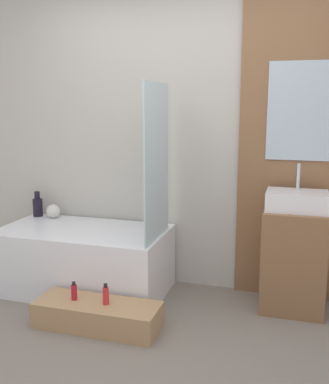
{
  "coord_description": "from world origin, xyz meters",
  "views": [
    {
      "loc": [
        0.9,
        -2.1,
        1.56
      ],
      "look_at": [
        0.07,
        0.69,
        0.99
      ],
      "focal_mm": 42.0,
      "sensor_mm": 36.0,
      "label": 1
    }
  ],
  "objects": [
    {
      "name": "bottle_soap_secondary",
      "position": [
        -0.33,
        0.59,
        0.25
      ],
      "size": [
        0.04,
        0.04,
        0.15
      ],
      "color": "red",
      "rests_on": "wooden_step_bench"
    },
    {
      "name": "wall_wood_accent",
      "position": [
        0.91,
        1.53,
        1.31
      ],
      "size": [
        0.94,
        0.04,
        2.6
      ],
      "color": "brown",
      "rests_on": "ground_plane"
    },
    {
      "name": "glass_shower_screen",
      "position": [
        -0.11,
        1.09,
        1.13
      ],
      "size": [
        0.01,
        0.58,
        1.18
      ],
      "primitive_type": "cube",
      "color": "silver",
      "rests_on": "bathtub"
    },
    {
      "name": "wooden_step_bench",
      "position": [
        -0.4,
        0.59,
        0.09
      ],
      "size": [
        0.89,
        0.32,
        0.19
      ],
      "primitive_type": "cube",
      "color": "#A87F56",
      "rests_on": "ground_plane"
    },
    {
      "name": "sink",
      "position": [
        0.91,
        1.3,
        0.85
      ],
      "size": [
        0.45,
        0.3,
        0.34
      ],
      "color": "white",
      "rests_on": "vanity_cabinet"
    },
    {
      "name": "vase_tall_dark",
      "position": [
        -1.38,
        1.44,
        0.63
      ],
      "size": [
        0.09,
        0.09,
        0.23
      ],
      "color": "black",
      "rests_on": "bathtub"
    },
    {
      "name": "vanity_cabinet",
      "position": [
        0.91,
        1.3,
        0.39
      ],
      "size": [
        0.47,
        0.42,
        0.78
      ],
      "primitive_type": "cube",
      "color": "brown",
      "rests_on": "ground_plane"
    },
    {
      "name": "vase_round_light",
      "position": [
        -1.21,
        1.42,
        0.6
      ],
      "size": [
        0.13,
        0.13,
        0.13
      ],
      "primitive_type": "sphere",
      "color": "silver",
      "rests_on": "bathtub"
    },
    {
      "name": "wall_tiled_back",
      "position": [
        0.0,
        1.58,
        1.3
      ],
      "size": [
        4.2,
        0.06,
        2.6
      ],
      "primitive_type": "cube",
      "color": "#B7B2A8",
      "rests_on": "ground_plane"
    },
    {
      "name": "bathtub",
      "position": [
        -0.78,
        1.16,
        0.27
      ],
      "size": [
        1.39,
        0.75,
        0.54
      ],
      "color": "white",
      "rests_on": "ground_plane"
    },
    {
      "name": "bottle_soap_primary",
      "position": [
        -0.58,
        0.59,
        0.25
      ],
      "size": [
        0.04,
        0.04,
        0.13
      ],
      "color": "#B21928",
      "rests_on": "wooden_step_bench"
    }
  ]
}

